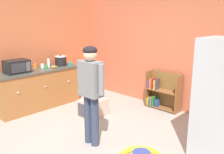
% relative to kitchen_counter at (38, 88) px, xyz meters
% --- Properties ---
extents(ground_plane, '(12.00, 12.00, 0.00)m').
position_rel_kitchen_counter_xyz_m(ground_plane, '(2.20, -0.23, -0.45)').
color(ground_plane, '#A49991').
rests_on(ground_plane, ground).
extents(back_wall, '(5.20, 0.06, 2.70)m').
position_rel_kitchen_counter_xyz_m(back_wall, '(2.20, 2.10, 0.90)').
color(back_wall, '#CA6544').
rests_on(back_wall, ground).
extents(left_side_wall, '(0.06, 2.99, 2.70)m').
position_rel_kitchen_counter_xyz_m(left_side_wall, '(-0.43, 0.57, 0.90)').
color(left_side_wall, '#CA683F').
rests_on(left_side_wall, ground).
extents(kitchen_counter, '(0.65, 1.95, 0.90)m').
position_rel_kitchen_counter_xyz_m(kitchen_counter, '(0.00, 0.00, 0.00)').
color(kitchen_counter, '#A26332').
rests_on(kitchen_counter, ground).
extents(refrigerator, '(0.73, 0.68, 1.78)m').
position_rel_kitchen_counter_xyz_m(refrigerator, '(3.85, 0.78, 0.44)').
color(refrigerator, '#B7BABF').
rests_on(refrigerator, ground).
extents(bookshelf, '(0.80, 0.28, 0.85)m').
position_rel_kitchen_counter_xyz_m(bookshelf, '(2.12, 1.92, -0.08)').
color(bookshelf, brown).
rests_on(bookshelf, ground).
extents(standing_person, '(0.57, 0.22, 1.63)m').
position_rel_kitchen_counter_xyz_m(standing_person, '(2.18, -0.30, 0.54)').
color(standing_person, '#333C53').
rests_on(standing_person, ground).
extents(pet_carrier, '(0.42, 0.55, 0.36)m').
position_rel_kitchen_counter_xyz_m(pet_carrier, '(1.30, 0.52, -0.27)').
color(pet_carrier, beige).
rests_on(pet_carrier, ground).
extents(microwave, '(0.37, 0.48, 0.28)m').
position_rel_kitchen_counter_xyz_m(microwave, '(0.01, -0.47, 0.59)').
color(microwave, black).
rests_on(microwave, kitchen_counter).
extents(crock_pot, '(0.28, 0.28, 0.27)m').
position_rel_kitchen_counter_xyz_m(crock_pot, '(-0.00, 0.65, 0.57)').
color(crock_pot, black).
rests_on(crock_pot, kitchen_counter).
extents(banana_bunch, '(0.15, 0.16, 0.04)m').
position_rel_kitchen_counter_xyz_m(banana_bunch, '(0.12, 0.39, 0.48)').
color(banana_bunch, yellow).
rests_on(banana_bunch, kitchen_counter).
extents(clear_bottle, '(0.07, 0.07, 0.25)m').
position_rel_kitchen_counter_xyz_m(clear_bottle, '(-0.06, 0.34, 0.55)').
color(clear_bottle, silver).
rests_on(clear_bottle, kitchen_counter).
extents(orange_cup, '(0.08, 0.08, 0.09)m').
position_rel_kitchen_counter_xyz_m(orange_cup, '(-0.20, 0.07, 0.50)').
color(orange_cup, orange).
rests_on(orange_cup, kitchen_counter).
extents(yellow_cup, '(0.08, 0.08, 0.09)m').
position_rel_kitchen_counter_xyz_m(yellow_cup, '(-0.14, 0.86, 0.50)').
color(yellow_cup, yellow).
rests_on(yellow_cup, kitchen_counter).
extents(teal_cup, '(0.08, 0.08, 0.09)m').
position_rel_kitchen_counter_xyz_m(teal_cup, '(0.21, 0.78, 0.50)').
color(teal_cup, teal).
rests_on(teal_cup, kitchen_counter).
extents(white_cup, '(0.08, 0.08, 0.09)m').
position_rel_kitchen_counter_xyz_m(white_cup, '(-0.08, 0.19, 0.50)').
color(white_cup, white).
rests_on(white_cup, kitchen_counter).
extents(green_cup, '(0.08, 0.08, 0.09)m').
position_rel_kitchen_counter_xyz_m(green_cup, '(0.11, 0.17, 0.50)').
color(green_cup, '#32924F').
rests_on(green_cup, kitchen_counter).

